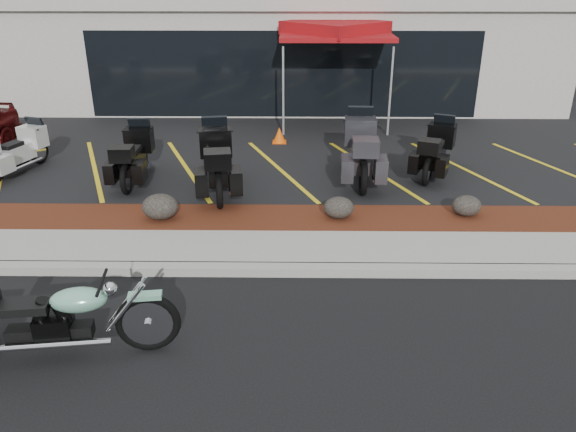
{
  "coord_description": "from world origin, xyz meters",
  "views": [
    {
      "loc": [
        0.36,
        -6.99,
        4.53
      ],
      "look_at": [
        0.26,
        1.2,
        0.89
      ],
      "focal_mm": 35.0,
      "sensor_mm": 36.0,
      "label": 1
    }
  ],
  "objects_px": {
    "popup_canopy": "(335,31)",
    "touring_white": "(37,141)",
    "hero_cruiser": "(147,314)",
    "traffic_cone": "(279,135)"
  },
  "relations": [
    {
      "from": "hero_cruiser",
      "to": "popup_canopy",
      "type": "height_order",
      "value": "popup_canopy"
    },
    {
      "from": "hero_cruiser",
      "to": "touring_white",
      "type": "height_order",
      "value": "touring_white"
    },
    {
      "from": "touring_white",
      "to": "traffic_cone",
      "type": "bearing_deg",
      "value": -54.82
    },
    {
      "from": "traffic_cone",
      "to": "popup_canopy",
      "type": "bearing_deg",
      "value": 55.06
    },
    {
      "from": "hero_cruiser",
      "to": "traffic_cone",
      "type": "distance_m",
      "value": 9.02
    },
    {
      "from": "traffic_cone",
      "to": "popup_canopy",
      "type": "xyz_separation_m",
      "value": [
        1.58,
        2.26,
        2.48
      ]
    },
    {
      "from": "popup_canopy",
      "to": "hero_cruiser",
      "type": "bearing_deg",
      "value": -124.66
    },
    {
      "from": "touring_white",
      "to": "hero_cruiser",
      "type": "bearing_deg",
      "value": -131.12
    },
    {
      "from": "popup_canopy",
      "to": "touring_white",
      "type": "bearing_deg",
      "value": -170.3
    },
    {
      "from": "touring_white",
      "to": "popup_canopy",
      "type": "bearing_deg",
      "value": -43.43
    }
  ]
}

